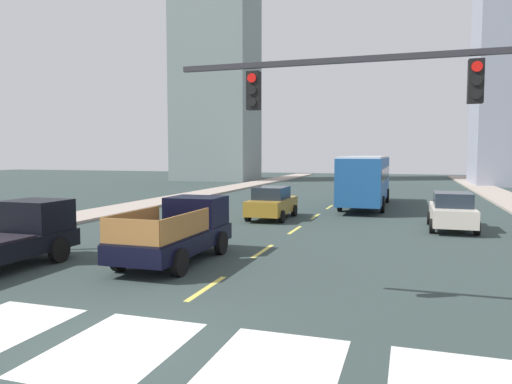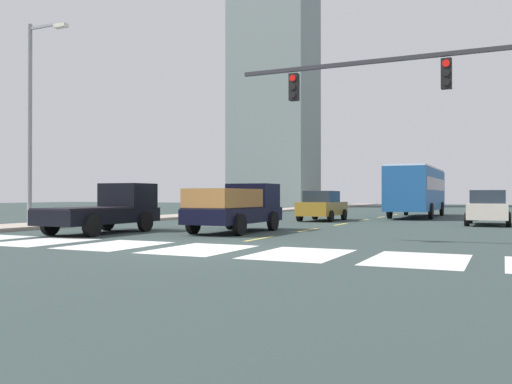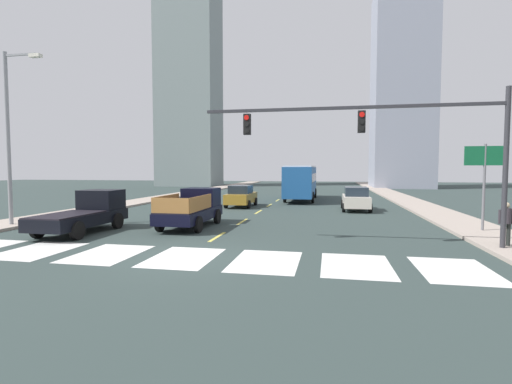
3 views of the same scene
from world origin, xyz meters
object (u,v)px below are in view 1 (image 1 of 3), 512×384
sedan_near_left (452,211)px  pickup_dark (8,238)px  pickup_stakebed (180,231)px  city_bus (366,177)px  sedan_mid (272,203)px

sedan_near_left → pickup_dark: bearing=-135.6°
pickup_stakebed → city_bus: city_bus is taller
sedan_mid → sedan_near_left: (8.86, -1.05, 0.00)m
sedan_mid → pickup_stakebed: bearing=-91.9°
sedan_near_left → city_bus: bearing=121.1°
pickup_dark → sedan_near_left: 18.07m
city_bus → sedan_mid: bearing=-121.7°
sedan_near_left → sedan_mid: bearing=175.8°
pickup_stakebed → sedan_mid: pickup_stakebed is taller
pickup_stakebed → sedan_near_left: 13.02m
pickup_stakebed → sedan_mid: bearing=89.3°
pickup_dark → city_bus: bearing=63.9°
pickup_stakebed → pickup_dark: 5.19m
sedan_mid → city_bus: bearing=59.1°
pickup_dark → sedan_near_left: pickup_dark is taller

